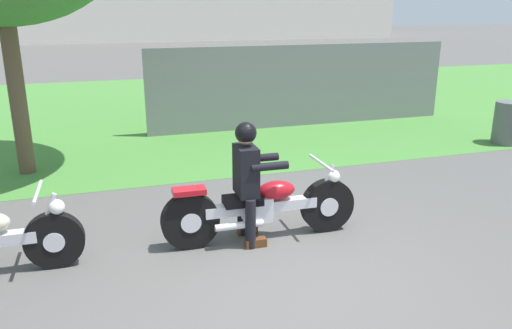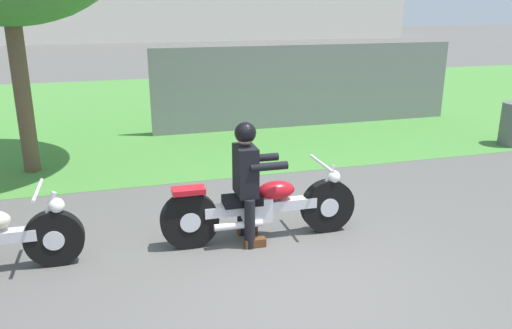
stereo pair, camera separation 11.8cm
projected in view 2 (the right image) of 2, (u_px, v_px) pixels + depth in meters
name	position (u px, v px, depth m)	size (l,w,h in m)	color
ground	(283.00, 285.00, 4.95)	(120.00, 120.00, 0.00)	#565451
grass_verge	(166.00, 109.00, 13.43)	(60.00, 12.00, 0.01)	#478438
motorcycle_lead	(262.00, 207.00, 5.83)	(2.30, 0.66, 0.88)	black
rider_lead	(247.00, 173.00, 5.66)	(0.56, 0.48, 1.41)	black
fence_segment	(309.00, 86.00, 11.31)	(7.00, 0.06, 1.80)	slate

